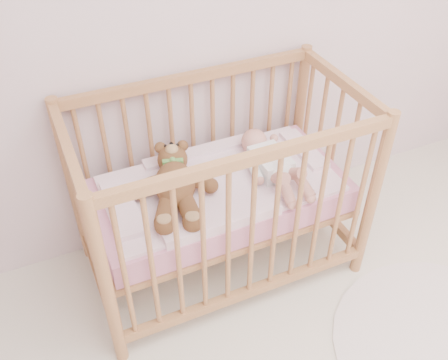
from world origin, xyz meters
TOP-DOWN VIEW (x-y plane):
  - crib at (-0.24, 1.60)m, footprint 1.36×0.76m
  - mattress at (-0.24, 1.60)m, footprint 1.22×0.62m
  - blanket at (-0.24, 1.60)m, footprint 1.10×0.58m
  - baby at (0.03, 1.58)m, footprint 0.29×0.59m
  - teddy_bear at (-0.47, 1.58)m, footprint 0.56×0.68m
  - rug at (0.52, 0.66)m, footprint 1.08×1.08m

SIDE VIEW (x-z plane):
  - rug at x=0.52m, z-range 0.00..0.01m
  - mattress at x=-0.24m, z-range 0.42..0.55m
  - crib at x=-0.24m, z-range 0.00..1.00m
  - blanket at x=-0.24m, z-range 0.53..0.59m
  - baby at x=0.03m, z-range 0.56..0.71m
  - teddy_bear at x=-0.47m, z-range 0.56..0.73m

